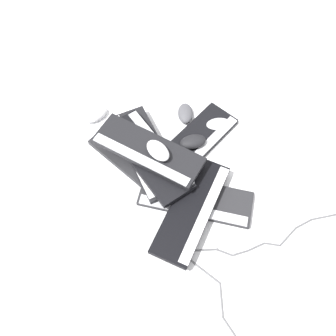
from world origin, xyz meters
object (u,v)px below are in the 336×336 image
Objects in this scene: keyboard_2 at (138,160)px; keyboard_4 at (146,152)px; keyboard_5 at (149,156)px; keyboard_6 at (148,151)px; mouse_0 at (96,115)px; keyboard_0 at (195,199)px; mouse_2 at (185,113)px; keyboard_1 at (194,144)px; mouse_3 at (218,124)px; keyboard_3 at (192,209)px; mouse_1 at (158,150)px; mouse_4 at (193,142)px.

keyboard_4 is at bearing 98.66° from keyboard_2.
keyboard_4 is at bearing 179.67° from keyboard_5.
keyboard_6 is 0.35m from mouse_0.
mouse_2 is (-0.39, 0.15, 0.01)m from keyboard_0.
keyboard_1 is 0.25m from keyboard_2.
keyboard_6 reaches higher than mouse_3.
keyboard_4 is at bearing 17.03° from mouse_3.
keyboard_1 is at bearing 151.30° from keyboard_3.
keyboard_1 is at bearing 90.75° from keyboard_6.
mouse_1 reaches higher than keyboard_0.
keyboard_3 is 3.94× the size of mouse_0.
keyboard_2 is 0.31m from mouse_2.
keyboard_5 is 0.20m from mouse_4.
keyboard_5 reaches higher than keyboard_1.
mouse_0 reaches higher than keyboard_0.
mouse_4 is at bearing 87.96° from keyboard_6.
mouse_2 is (-0.43, 0.19, -0.02)m from keyboard_3.
keyboard_6 is 4.05× the size of mouse_0.
keyboard_1 is 4.21× the size of mouse_0.
keyboard_3 is at bearing -88.18° from mouse_0.
keyboard_6 is at bearing -170.97° from mouse_4.
keyboard_3 is at bearing 1.07° from mouse_2.
keyboard_0 is 3.98× the size of mouse_1.
keyboard_3 reaches higher than mouse_3.
keyboard_3 is at bearing 18.12° from keyboard_2.
keyboard_0 is at bearing -25.74° from keyboard_1.
mouse_1 is (-0.19, -0.07, 0.13)m from keyboard_0.
keyboard_3 reaches higher than mouse_0.
keyboard_4 is at bearing 4.95° from mouse_1.
keyboard_3 is 3.94× the size of mouse_1.
keyboard_5 is at bearing -167.67° from keyboard_3.
keyboard_0 is 0.25m from keyboard_5.
mouse_1 reaches higher than keyboard_1.
keyboard_1 is 0.32m from keyboard_3.
keyboard_3 is at bearing 12.35° from keyboard_6.
mouse_2 is (-0.20, 0.22, -0.12)m from mouse_1.
keyboard_6 is 4.05× the size of mouse_3.
keyboard_4 is at bearing 179.44° from mouse_4.
keyboard_2 is at bearing -129.62° from keyboard_5.
keyboard_6 is 4.05× the size of mouse_4.
mouse_2 reaches higher than keyboard_0.
mouse_1 is (0.04, -0.18, 0.13)m from keyboard_1.
keyboard_5 reaches higher than mouse_0.
mouse_4 is at bearing -60.79° from mouse_0.
keyboard_5 reaches higher than mouse_4.
keyboard_3 is at bearing -42.61° from keyboard_0.
mouse_0 is at bearing -89.52° from mouse_2.
keyboard_2 is 4.22× the size of mouse_0.
keyboard_6 is at bearing 22.48° from mouse_3.
keyboard_1 is 0.46m from mouse_0.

